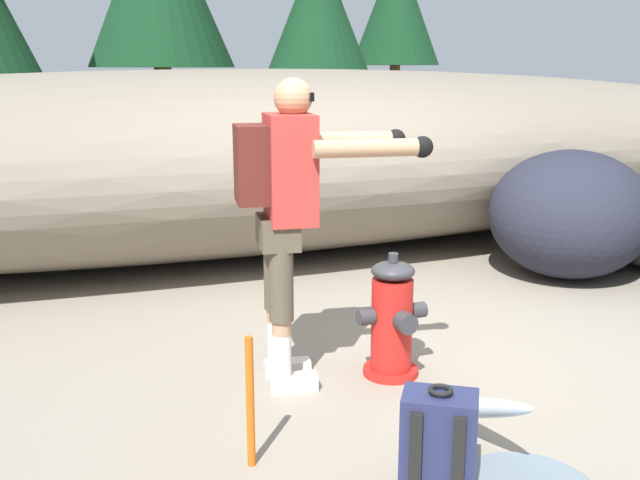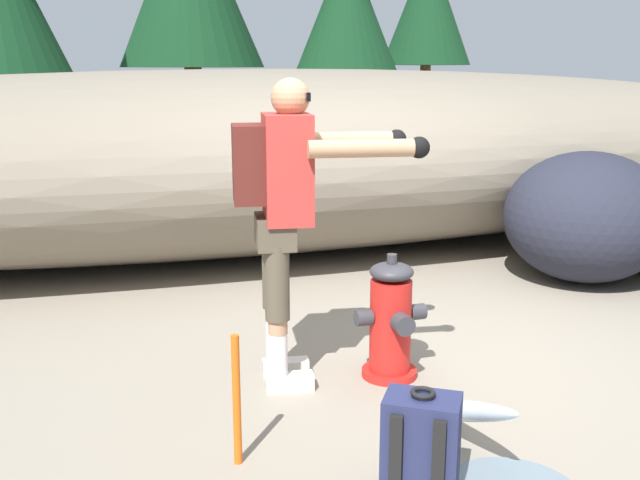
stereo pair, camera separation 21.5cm
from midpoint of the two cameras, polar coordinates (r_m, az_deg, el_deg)
name	(u,v)px [view 2 (the right image)]	position (r m, az deg, el deg)	size (l,w,h in m)	color
ground_plane	(420,366)	(4.39, 9.35, -9.85)	(56.00, 56.00, 0.04)	gray
dirt_embankment	(280,159)	(7.00, -2.30, 6.42)	(14.83, 3.20, 1.70)	#756B5B
fire_hydrant	(391,322)	(4.07, 7.14, -6.45)	(0.41, 0.36, 0.71)	red
hydrant_water_jet	(464,429)	(3.49, 13.14, -14.39)	(0.58, 1.40, 0.57)	silver
utility_worker	(287,197)	(3.77, -1.01, 3.45)	(1.02, 0.63, 1.66)	beige
spare_backpack	(421,448)	(3.05, 10.10, -15.94)	(0.36, 0.36, 0.47)	#23284C
boulder_large	(586,217)	(6.28, 21.25, 1.73)	(1.32, 1.35, 1.06)	#212330
survey_stake	(237,400)	(3.20, -4.67, -12.56)	(0.04, 0.04, 0.60)	#E55914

